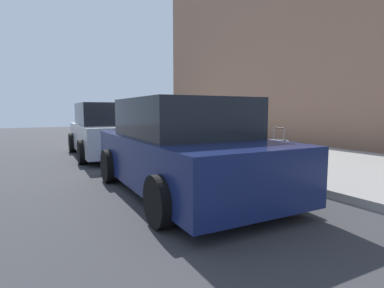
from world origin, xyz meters
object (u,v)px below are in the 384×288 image
Objects in this scene: bollard_post at (155,133)px; fire_hydrant at (165,134)px; suitcase_silver_0 at (278,154)px; parked_car_navy_0 at (183,149)px; suitcase_teal_2 at (245,151)px; suitcase_silver_7 at (191,139)px; suitcase_maroon_1 at (263,154)px; suitcase_navy_3 at (233,147)px; suitcase_teal_9 at (173,138)px; parked_car_silver_1 at (108,131)px; suitcase_olive_4 at (219,146)px; suitcase_maroon_8 at (182,139)px; suitcase_black_5 at (209,142)px; suitcase_red_6 at (199,140)px.

fire_hydrant is at bearing -165.97° from bollard_post.
parked_car_navy_0 is (-0.18, 2.40, 0.29)m from suitcase_silver_0.
suitcase_silver_7 reaches higher than suitcase_teal_2.
suitcase_navy_3 reaches higher than suitcase_maroon_1.
suitcase_teal_9 is 2.37m from parked_car_silver_1.
suitcase_maroon_8 is (2.20, 0.02, 0.04)m from suitcase_olive_4.
fire_hydrant reaches higher than suitcase_maroon_1.
suitcase_teal_2 is at bearing 175.54° from suitcase_olive_4.
suitcase_silver_0 is at bearing 178.73° from suitcase_black_5.
suitcase_navy_3 is at bearing 179.64° from suitcase_silver_7.
suitcase_olive_4 is 0.20× the size of parked_car_navy_0.
suitcase_maroon_1 is at bearing -179.37° from fire_hydrant.
suitcase_maroon_8 is at bearing 0.45° from suitcase_navy_3.
suitcase_navy_3 is 1.12× the size of suitcase_teal_9.
parked_car_navy_0 is (-1.84, 2.45, 0.30)m from suitcase_navy_3.
bollard_post is (5.89, 0.21, 0.10)m from suitcase_maroon_1.
suitcase_silver_7 is 0.20× the size of parked_car_navy_0.
suitcase_silver_0 is 1.06m from suitcase_teal_2.
suitcase_teal_2 reaches higher than fire_hydrant.
parked_car_navy_0 reaches higher than fire_hydrant.
suitcase_black_5 is at bearing -178.48° from fire_hydrant.
suitcase_maroon_1 is 2.56m from parked_car_navy_0.
suitcase_teal_2 reaches higher than bollard_post.
suitcase_maroon_1 is at bearing -179.68° from suitcase_red_6.
suitcase_olive_4 is 3.47m from parked_car_navy_0.
suitcase_navy_3 is 1.18× the size of bollard_post.
parked_car_silver_1 is at bearing 44.37° from suitcase_olive_4.
suitcase_silver_7 is at bearing -3.70° from suitcase_red_6.
fire_hydrant is (4.73, -0.04, 0.11)m from suitcase_teal_2.
suitcase_black_5 is 1.63m from suitcase_maroon_8.
suitcase_red_6 is 2.44m from fire_hydrant.
suitcase_maroon_1 is 5.89m from bollard_post.
suitcase_teal_2 is 0.91× the size of suitcase_black_5.
suitcase_navy_3 is at bearing -141.68° from parked_car_silver_1.
suitcase_maroon_1 is 2.33m from suitcase_black_5.
suitcase_black_5 is 0.52m from suitcase_red_6.
suitcase_silver_0 reaches higher than suitcase_navy_3.
suitcase_maroon_1 is 4.48m from suitcase_teal_9.
bollard_post is at bearing -53.95° from parked_car_silver_1.
suitcase_silver_0 is 2.43m from parked_car_navy_0.
parked_car_silver_1 reaches higher than suitcase_olive_4.
parked_car_navy_0 is 1.00× the size of parked_car_silver_1.
suitcase_silver_0 is 6.39m from bollard_post.
suitcase_red_6 is at bearing -176.38° from bollard_post.
suitcase_silver_0 is at bearing -177.15° from suitcase_teal_2.
suitcase_teal_9 reaches higher than bollard_post.
suitcase_black_5 is 1.04× the size of suitcase_maroon_8.
suitcase_silver_0 reaches higher than suitcase_teal_2.
suitcase_olive_4 is 1.14× the size of bollard_post.
suitcase_teal_2 is at bearing 9.56° from suitcase_maroon_1.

